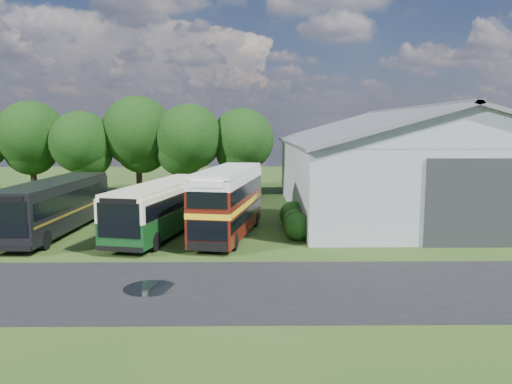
{
  "coord_description": "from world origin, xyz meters",
  "views": [
    {
      "loc": [
        2.7,
        -23.2,
        6.76
      ],
      "look_at": [
        3.08,
        8.0,
        2.61
      ],
      "focal_mm": 35.0,
      "sensor_mm": 36.0,
      "label": 1
    }
  ],
  "objects_px": {
    "storage_shed": "(406,159)",
    "bus_maroon_double": "(228,203)",
    "bus_green_single": "(163,207)",
    "bus_dark_single": "(55,205)"
  },
  "relations": [
    {
      "from": "bus_green_single",
      "to": "storage_shed",
      "type": "bearing_deg",
      "value": 38.02
    },
    {
      "from": "bus_green_single",
      "to": "bus_maroon_double",
      "type": "distance_m",
      "value": 4.19
    },
    {
      "from": "storage_shed",
      "to": "bus_maroon_double",
      "type": "distance_m",
      "value": 16.5
    },
    {
      "from": "bus_dark_single",
      "to": "bus_maroon_double",
      "type": "bearing_deg",
      "value": -3.13
    },
    {
      "from": "bus_maroon_double",
      "to": "bus_dark_single",
      "type": "distance_m",
      "value": 11.04
    },
    {
      "from": "bus_green_single",
      "to": "bus_maroon_double",
      "type": "relative_size",
      "value": 1.2
    },
    {
      "from": "bus_maroon_double",
      "to": "bus_dark_single",
      "type": "height_order",
      "value": "bus_maroon_double"
    },
    {
      "from": "storage_shed",
      "to": "bus_maroon_double",
      "type": "height_order",
      "value": "storage_shed"
    },
    {
      "from": "bus_green_single",
      "to": "bus_dark_single",
      "type": "xyz_separation_m",
      "value": [
        -6.86,
        0.42,
        0.05
      ]
    },
    {
      "from": "bus_green_single",
      "to": "bus_dark_single",
      "type": "height_order",
      "value": "bus_dark_single"
    }
  ]
}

